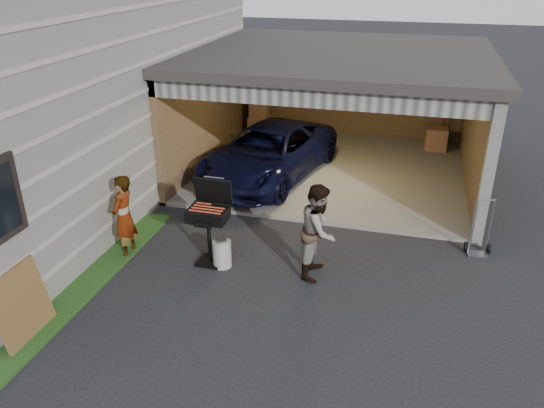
{
  "coord_description": "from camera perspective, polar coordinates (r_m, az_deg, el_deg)",
  "views": [
    {
      "loc": [
        2.51,
        -5.73,
        4.85
      ],
      "look_at": [
        0.45,
        1.84,
        1.15
      ],
      "focal_mm": 35.0,
      "sensor_mm": 36.0,
      "label": 1
    }
  ],
  "objects": [
    {
      "name": "groundcover_strip",
      "position": [
        8.26,
        -24.62,
        -13.17
      ],
      "size": [
        0.5,
        8.0,
        0.06
      ],
      "primitive_type": "cube",
      "color": "#193814",
      "rests_on": "ground"
    },
    {
      "name": "garage",
      "position": [
        12.99,
        7.24,
        11.78
      ],
      "size": [
        6.8,
        6.3,
        2.9
      ],
      "color": "#605E59",
      "rests_on": "ground"
    },
    {
      "name": "man",
      "position": [
        8.62,
        5.05,
        -2.86
      ],
      "size": [
        0.65,
        0.81,
        1.6
      ],
      "primitive_type": "imported",
      "rotation": [
        0.0,
        0.0,
        1.51
      ],
      "color": "#48251C",
      "rests_on": "ground"
    },
    {
      "name": "plywood_panel",
      "position": [
        8.1,
        -25.32,
        -9.86
      ],
      "size": [
        0.26,
        0.94,
        1.04
      ],
      "primitive_type": "cube",
      "rotation": [
        0.0,
        -0.21,
        0.0
      ],
      "color": "brown",
      "rests_on": "ground"
    },
    {
      "name": "house",
      "position": [
        13.09,
        -26.38,
        13.5
      ],
      "size": [
        7.0,
        11.0,
        5.5
      ],
      "primitive_type": "cube",
      "color": "#474744",
      "rests_on": "ground"
    },
    {
      "name": "woman",
      "position": [
        9.48,
        -15.64,
        -1.34
      ],
      "size": [
        0.38,
        0.57,
        1.52
      ],
      "primitive_type": "imported",
      "rotation": [
        0.0,
        0.0,
        -1.53
      ],
      "color": "silver",
      "rests_on": "ground"
    },
    {
      "name": "ground",
      "position": [
        7.91,
        -6.82,
        -12.77
      ],
      "size": [
        80.0,
        80.0,
        0.0
      ],
      "primitive_type": "plane",
      "color": "black",
      "rests_on": "ground"
    },
    {
      "name": "bbq_grill",
      "position": [
        8.94,
        -6.82,
        -1.35
      ],
      "size": [
        0.66,
        0.58,
        1.47
      ],
      "color": "black",
      "rests_on": "ground"
    },
    {
      "name": "propane_tank",
      "position": [
        9.09,
        -5.39,
        -5.36
      ],
      "size": [
        0.38,
        0.38,
        0.47
      ],
      "primitive_type": "cylinder",
      "rotation": [
        0.0,
        0.0,
        0.24
      ],
      "color": "#B6B6B2",
      "rests_on": "ground"
    },
    {
      "name": "hand_truck",
      "position": [
        10.12,
        21.32,
        -3.97
      ],
      "size": [
        0.45,
        0.34,
        1.06
      ],
      "rotation": [
        0.0,
        0.0,
        0.07
      ],
      "color": "slate",
      "rests_on": "ground"
    },
    {
      "name": "minivan",
      "position": [
        12.42,
        -0.4,
        5.27
      ],
      "size": [
        2.84,
        4.67,
        1.21
      ],
      "primitive_type": "imported",
      "rotation": [
        0.0,
        0.0,
        -0.2
      ],
      "color": "black",
      "rests_on": "ground"
    }
  ]
}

